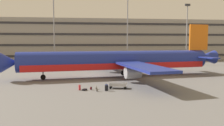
# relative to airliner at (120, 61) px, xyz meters

# --- Properties ---
(ground_plane) EXTENTS (600.00, 600.00, 0.00)m
(ground_plane) POSITION_rel_airliner_xyz_m (-5.28, 1.31, -2.99)
(ground_plane) COLOR slate
(terminal_structure) EXTENTS (129.93, 14.69, 15.17)m
(terminal_structure) POSITION_rel_airliner_xyz_m (-5.28, 45.90, 4.60)
(terminal_structure) COLOR gray
(terminal_structure) RESTS_ON ground_plane
(airliner) EXTENTS (42.38, 34.55, 10.33)m
(airliner) POSITION_rel_airliner_xyz_m (0.00, 0.00, 0.00)
(airliner) COLOR navy
(airliner) RESTS_ON ground_plane
(light_mast_left) EXTENTS (1.80, 0.50, 21.22)m
(light_mast_left) POSITION_rel_airliner_xyz_m (-16.15, 31.38, 9.30)
(light_mast_left) COLOR gray
(light_mast_left) RESTS_ON ground_plane
(light_mast_center_left) EXTENTS (1.80, 0.50, 26.23)m
(light_mast_center_left) POSITION_rel_airliner_xyz_m (7.47, 31.38, 11.87)
(light_mast_center_left) COLOR gray
(light_mast_center_left) RESTS_ON ground_plane
(light_mast_center_right) EXTENTS (1.80, 0.50, 19.55)m
(light_mast_center_right) POSITION_rel_airliner_xyz_m (28.01, 31.38, 8.44)
(light_mast_center_right) COLOR gray
(light_mast_center_right) RESTS_ON ground_plane
(suitcase_black) EXTENTS (0.30, 0.49, 0.89)m
(suitcase_black) POSITION_rel_airliner_xyz_m (-7.61, -11.82, -2.61)
(suitcase_black) COLOR #B21E23
(suitcase_black) RESTS_ON ground_plane
(suitcase_purple) EXTENTS (0.42, 0.42, 0.80)m
(suitcase_purple) POSITION_rel_airliner_xyz_m (-3.85, -11.86, -2.62)
(suitcase_purple) COLOR navy
(suitcase_purple) RESTS_ON ground_plane
(suitcase_large) EXTENTS (0.41, 0.21, 0.95)m
(suitcase_large) POSITION_rel_airliner_xyz_m (-3.98, -12.82, -2.57)
(suitcase_large) COLOR black
(suitcase_large) RESTS_ON ground_plane
(suitcase_orange) EXTENTS (0.72, 0.76, 0.23)m
(suitcase_orange) POSITION_rel_airliner_xyz_m (-6.93, -12.22, -2.87)
(suitcase_orange) COLOR black
(suitcase_orange) RESTS_ON ground_plane
(backpack_silver) EXTENTS (0.36, 0.40, 0.51)m
(backpack_silver) POSITION_rel_airliner_xyz_m (-6.06, -11.90, -2.77)
(backpack_silver) COLOR maroon
(backpack_silver) RESTS_ON ground_plane
(backpack_scuffed) EXTENTS (0.30, 0.39, 0.48)m
(backpack_scuffed) POSITION_rel_airliner_xyz_m (-5.33, -11.49, -2.78)
(backpack_scuffed) COLOR gray
(backpack_scuffed) RESTS_ON ground_plane
(backpack_upright) EXTENTS (0.29, 0.39, 0.57)m
(backpack_upright) POSITION_rel_airliner_xyz_m (-5.26, -13.03, -2.74)
(backpack_upright) COLOR gray
(backpack_upright) RESTS_ON ground_plane
(baggage_cart) EXTENTS (3.37, 1.87, 0.82)m
(baggage_cart) POSITION_rel_airliner_xyz_m (-2.13, -11.28, -2.56)
(baggage_cart) COLOR #B7B7BC
(baggage_cart) RESTS_ON ground_plane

